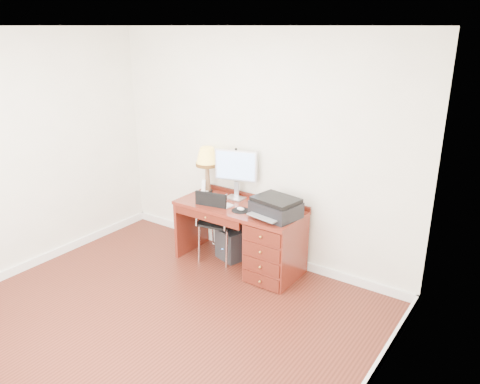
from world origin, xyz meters
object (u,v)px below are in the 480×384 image
Objects in this scene: monitor at (237,168)px; leg_lamp at (207,160)px; equipment_box at (233,243)px; desk at (263,239)px; chair at (215,218)px; phone at (204,190)px; printer at (276,207)px.

monitor is 0.42m from leg_lamp.
equipment_box is (0.01, -0.10, -0.93)m from monitor.
monitor is (-0.50, 0.19, 0.71)m from desk.
desk is 1.64× the size of chair.
equipment_box is (0.44, -0.07, -0.98)m from leg_lamp.
chair is (0.28, -0.14, -0.25)m from phone.
chair is at bearing -130.39° from monitor.
monitor is 0.64m from chair.
phone is (-1.08, 0.11, -0.05)m from printer.
chair is at bearing -173.46° from desk.
printer reaches higher than equipment_box.
printer is 0.86m from chair.
desk is at bearing 178.28° from printer.
equipment_box is at bearing -96.96° from monitor.
chair is at bearing -112.41° from equipment_box.
monitor is 3.19× the size of phone.
phone reaches higher than equipment_box.
leg_lamp is at bearing 80.85° from phone.
desk is 3.99× the size of equipment_box.
leg_lamp is 0.38m from phone.
desk is at bearing -4.52° from chair.
equipment_box is at bearing -15.14° from phone.
chair is at bearing -167.52° from printer.
phone is at bearing -159.55° from equipment_box.
chair reaches higher than desk.
leg_lamp is at bearing 169.73° from desk.
equipment_box is at bearing 39.82° from chair.
desk is 0.89m from monitor.
equipment_box is (-0.49, 0.10, -0.22)m from desk.
phone is 0.49× the size of equipment_box.
desk is 2.64× the size of leg_lamp.
leg_lamp is (-0.92, 0.17, 0.75)m from desk.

